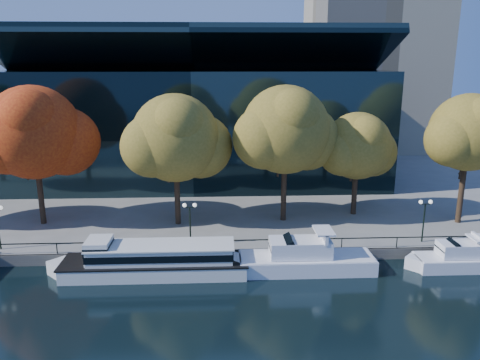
{
  "coord_description": "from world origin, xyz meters",
  "views": [
    {
      "loc": [
        -0.84,
        -35.2,
        17.37
      ],
      "look_at": [
        1.14,
        8.0,
        6.2
      ],
      "focal_mm": 35.0,
      "sensor_mm": 36.0,
      "label": 1
    }
  ],
  "objects_px": {
    "tree_1": "(36,135)",
    "cruiser_near": "(301,258)",
    "lamp_1": "(190,214)",
    "lamp_2": "(425,211)",
    "tree_5": "(470,134)",
    "tour_boat": "(150,259)",
    "tree_3": "(287,132)",
    "tree_4": "(359,147)",
    "cruiser_far": "(460,258)",
    "tree_2": "(177,140)"
  },
  "relations": [
    {
      "from": "tree_4",
      "to": "tour_boat",
      "type": "bearing_deg",
      "value": -149.98
    },
    {
      "from": "tree_5",
      "to": "cruiser_far",
      "type": "bearing_deg",
      "value": -116.83
    },
    {
      "from": "tree_5",
      "to": "tree_2",
      "type": "bearing_deg",
      "value": 178.25
    },
    {
      "from": "tour_boat",
      "to": "cruiser_near",
      "type": "bearing_deg",
      "value": 0.42
    },
    {
      "from": "tree_1",
      "to": "tree_2",
      "type": "height_order",
      "value": "tree_1"
    },
    {
      "from": "tree_2",
      "to": "tree_1",
      "type": "bearing_deg",
      "value": 177.02
    },
    {
      "from": "tree_4",
      "to": "tree_5",
      "type": "bearing_deg",
      "value": -17.74
    },
    {
      "from": "tour_boat",
      "to": "cruiser_far",
      "type": "relative_size",
      "value": 1.81
    },
    {
      "from": "cruiser_far",
      "to": "tree_3",
      "type": "relative_size",
      "value": 0.66
    },
    {
      "from": "lamp_2",
      "to": "cruiser_near",
      "type": "bearing_deg",
      "value": -163.66
    },
    {
      "from": "cruiser_near",
      "to": "lamp_2",
      "type": "xyz_separation_m",
      "value": [
        11.92,
        3.49,
        2.85
      ]
    },
    {
      "from": "cruiser_near",
      "to": "lamp_2",
      "type": "distance_m",
      "value": 12.74
    },
    {
      "from": "tour_boat",
      "to": "lamp_2",
      "type": "relative_size",
      "value": 4.15
    },
    {
      "from": "tour_boat",
      "to": "tree_1",
      "type": "xyz_separation_m",
      "value": [
        -12.18,
        10.26,
        8.88
      ]
    },
    {
      "from": "cruiser_near",
      "to": "tree_5",
      "type": "height_order",
      "value": "tree_5"
    },
    {
      "from": "tree_1",
      "to": "tree_4",
      "type": "distance_m",
      "value": 32.83
    },
    {
      "from": "tree_1",
      "to": "tree_5",
      "type": "height_order",
      "value": "tree_1"
    },
    {
      "from": "tree_4",
      "to": "tree_2",
      "type": "bearing_deg",
      "value": -172.92
    },
    {
      "from": "tree_1",
      "to": "tree_3",
      "type": "xyz_separation_m",
      "value": [
        24.82,
        -0.08,
        0.12
      ]
    },
    {
      "from": "tour_boat",
      "to": "tree_4",
      "type": "xyz_separation_m",
      "value": [
        20.56,
        11.88,
        7.02
      ]
    },
    {
      "from": "cruiser_near",
      "to": "tree_2",
      "type": "distance_m",
      "value": 16.76
    },
    {
      "from": "lamp_1",
      "to": "lamp_2",
      "type": "bearing_deg",
      "value": 0.0
    },
    {
      "from": "tree_4",
      "to": "lamp_2",
      "type": "height_order",
      "value": "tree_4"
    },
    {
      "from": "tree_1",
      "to": "lamp_1",
      "type": "distance_m",
      "value": 17.82
    },
    {
      "from": "cruiser_far",
      "to": "tree_3",
      "type": "bearing_deg",
      "value": 142.81
    },
    {
      "from": "tree_1",
      "to": "lamp_1",
      "type": "height_order",
      "value": "tree_1"
    },
    {
      "from": "tree_1",
      "to": "lamp_2",
      "type": "bearing_deg",
      "value": -10.31
    },
    {
      "from": "cruiser_far",
      "to": "lamp_1",
      "type": "height_order",
      "value": "lamp_1"
    },
    {
      "from": "tree_2",
      "to": "tree_3",
      "type": "bearing_deg",
      "value": 3.37
    },
    {
      "from": "cruiser_far",
      "to": "lamp_1",
      "type": "xyz_separation_m",
      "value": [
        -23.09,
        3.71,
        3.03
      ]
    },
    {
      "from": "cruiser_near",
      "to": "tree_3",
      "type": "distance_m",
      "value": 13.66
    },
    {
      "from": "tree_5",
      "to": "tour_boat",
      "type": "bearing_deg",
      "value": -164.25
    },
    {
      "from": "lamp_1",
      "to": "tree_5",
      "type": "bearing_deg",
      "value": 10.42
    },
    {
      "from": "tree_1",
      "to": "tree_5",
      "type": "xyz_separation_m",
      "value": [
        42.83,
        -1.61,
        -0.02
      ]
    },
    {
      "from": "tree_1",
      "to": "cruiser_near",
      "type": "bearing_deg",
      "value": -22.34
    },
    {
      "from": "cruiser_far",
      "to": "tree_5",
      "type": "xyz_separation_m",
      "value": [
        4.44,
        8.77,
        9.26
      ]
    },
    {
      "from": "cruiser_near",
      "to": "lamp_2",
      "type": "relative_size",
      "value": 3.12
    },
    {
      "from": "tree_5",
      "to": "tree_3",
      "type": "bearing_deg",
      "value": 175.14
    },
    {
      "from": "tree_2",
      "to": "lamp_1",
      "type": "bearing_deg",
      "value": -76.42
    },
    {
      "from": "tour_boat",
      "to": "tree_1",
      "type": "distance_m",
      "value": 18.23
    },
    {
      "from": "tree_2",
      "to": "tree_4",
      "type": "relative_size",
      "value": 1.19
    },
    {
      "from": "cruiser_far",
      "to": "cruiser_near",
      "type": "bearing_deg",
      "value": 179.11
    },
    {
      "from": "tour_boat",
      "to": "tree_5",
      "type": "distance_m",
      "value": 33.06
    },
    {
      "from": "tour_boat",
      "to": "cruiser_near",
      "type": "distance_m",
      "value": 12.56
    },
    {
      "from": "tree_3",
      "to": "tree_4",
      "type": "bearing_deg",
      "value": 12.11
    },
    {
      "from": "lamp_1",
      "to": "lamp_2",
      "type": "distance_m",
      "value": 21.35
    },
    {
      "from": "tree_5",
      "to": "lamp_1",
      "type": "height_order",
      "value": "tree_5"
    },
    {
      "from": "tree_3",
      "to": "lamp_2",
      "type": "xyz_separation_m",
      "value": [
        11.83,
        -6.59,
        -6.37
      ]
    },
    {
      "from": "cruiser_near",
      "to": "tree_5",
      "type": "xyz_separation_m",
      "value": [
        18.09,
        8.56,
        9.08
      ]
    },
    {
      "from": "tour_boat",
      "to": "cruiser_far",
      "type": "bearing_deg",
      "value": -0.26
    }
  ]
}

